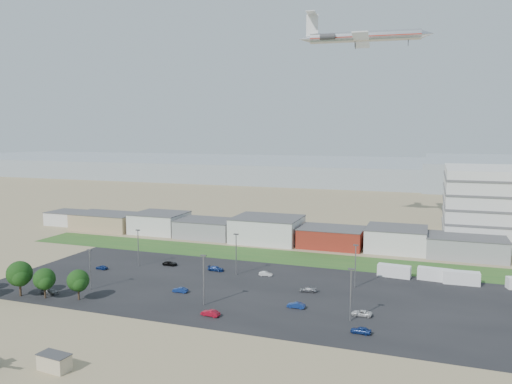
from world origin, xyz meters
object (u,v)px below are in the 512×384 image
at_px(parked_car_0, 361,313).
at_px(parked_car_2, 361,330).
at_px(parked_car_5, 102,267).
at_px(parked_car_9, 170,263).
at_px(parked_car_4, 180,290).
at_px(box_trailer_a, 394,271).
at_px(parked_car_11, 266,274).
at_px(parked_car_6, 216,269).
at_px(portable_shed, 54,362).
at_px(parked_car_13, 210,313).
at_px(parked_car_1, 296,305).
at_px(parked_car_12, 308,290).
at_px(parked_car_10, 50,291).
at_px(airliner, 365,37).

relative_size(parked_car_0, parked_car_2, 1.08).
height_order(parked_car_5, parked_car_9, parked_car_5).
bearing_deg(parked_car_0, parked_car_4, -92.31).
distance_m(box_trailer_a, parked_car_5, 76.87).
bearing_deg(parked_car_0, parked_car_11, -127.70).
xyz_separation_m(parked_car_2, parked_car_11, (-28.09, 29.09, -0.08)).
bearing_deg(parked_car_6, box_trailer_a, -75.69).
distance_m(portable_shed, parked_car_9, 61.42).
bearing_deg(portable_shed, parked_car_6, 95.06).
relative_size(parked_car_5, parked_car_9, 0.83).
height_order(parked_car_4, parked_car_5, parked_car_4).
bearing_deg(parked_car_2, parked_car_13, -84.13).
bearing_deg(parked_car_4, parked_car_1, 86.95).
xyz_separation_m(parked_car_11, parked_car_12, (13.28, -8.98, 0.01)).
height_order(parked_car_2, parked_car_5, parked_car_2).
height_order(box_trailer_a, parked_car_9, box_trailer_a).
xyz_separation_m(parked_car_6, parked_car_10, (-27.78, -30.15, -0.01)).
bearing_deg(parked_car_5, parked_car_10, 9.56).
xyz_separation_m(parked_car_9, parked_car_12, (41.37, -9.64, 0.00)).
xyz_separation_m(parked_car_2, parked_car_10, (-69.79, -1.13, -0.01)).
bearing_deg(airliner, portable_shed, -109.22).
bearing_deg(parked_car_2, box_trailer_a, 179.06).
distance_m(parked_car_0, parked_car_9, 58.88).
distance_m(box_trailer_a, parked_car_4, 54.02).
distance_m(parked_car_1, parked_car_12, 11.21).
bearing_deg(box_trailer_a, parked_car_4, -141.51).
bearing_deg(airliner, parked_car_13, -105.60).
bearing_deg(parked_car_10, parked_car_1, -84.80).
distance_m(parked_car_9, parked_car_10, 33.74).
bearing_deg(parked_car_11, parked_car_2, -142.85).
bearing_deg(parked_car_12, box_trailer_a, 130.32).
relative_size(parked_car_2, parked_car_4, 1.05).
relative_size(box_trailer_a, parked_car_13, 2.08).
xyz_separation_m(portable_shed, parked_car_10, (-27.09, 29.04, -0.68)).
height_order(parked_car_9, parked_car_10, parked_car_10).
distance_m(parked_car_1, parked_car_6, 33.99).
xyz_separation_m(parked_car_12, parked_car_13, (-14.78, -21.41, 0.07)).
bearing_deg(parked_car_10, portable_shed, -142.10).
height_order(airliner, parked_car_6, airliner).
xyz_separation_m(parked_car_0, parked_car_12, (-13.71, 11.17, 0.01)).
relative_size(parked_car_6, parked_car_11, 1.28).
bearing_deg(parked_car_0, portable_shed, -47.72).
xyz_separation_m(parked_car_1, parked_car_11, (-13.46, 20.19, -0.06)).
bearing_deg(parked_car_5, parked_car_0, 86.01).
height_order(box_trailer_a, parked_car_6, box_trailer_a).
height_order(airliner, parked_car_9, airliner).
bearing_deg(parked_car_11, box_trailer_a, -78.66).
distance_m(portable_shed, parked_car_11, 61.03).
xyz_separation_m(box_trailer_a, parked_car_4, (-45.34, -29.37, -0.93)).
bearing_deg(parked_car_1, parked_car_0, 90.31).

